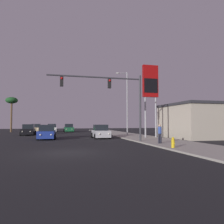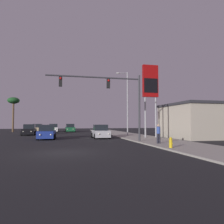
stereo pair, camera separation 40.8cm
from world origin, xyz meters
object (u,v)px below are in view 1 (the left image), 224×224
at_px(car_black, 28,130).
at_px(fire_hydrant, 173,143).
at_px(street_lamp, 126,100).
at_px(traffic_light_mast, 114,93).
at_px(car_silver, 101,132).
at_px(gas_station_sign, 150,85).
at_px(pedestrian_on_sidewalk, 160,133).
at_px(car_tan, 36,128).
at_px(car_white, 52,128).
at_px(palm_tree_far, 12,102).
at_px(car_blue, 47,133).
at_px(car_green, 69,128).

relative_size(car_black, fire_hydrant, 5.70).
bearing_deg(street_lamp, traffic_light_mast, -114.49).
xyz_separation_m(car_silver, fire_hydrant, (2.89, -12.43, -0.27)).
height_order(gas_station_sign, pedestrian_on_sidewalk, gas_station_sign).
bearing_deg(fire_hydrant, car_tan, 111.13).
relative_size(fire_hydrant, pedestrian_on_sidewalk, 0.46).
height_order(car_white, gas_station_sign, gas_station_sign).
relative_size(street_lamp, fire_hydrant, 11.84).
height_order(car_silver, palm_tree_far, palm_tree_far).
relative_size(gas_station_sign, fire_hydrant, 11.84).
bearing_deg(car_black, fire_hydrant, 118.60).
xyz_separation_m(car_black, fire_hydrant, (12.51, -21.73, -0.27)).
distance_m(traffic_light_mast, gas_station_sign, 7.97).
distance_m(car_white, traffic_light_mast, 27.47).
relative_size(car_black, car_tan, 1.00).
height_order(car_silver, traffic_light_mast, traffic_light_mast).
bearing_deg(gas_station_sign, car_blue, 173.16).
height_order(car_silver, car_tan, same).
bearing_deg(car_white, gas_station_sign, 119.36).
bearing_deg(car_blue, car_tan, -79.18).
bearing_deg(car_white, street_lamp, 121.11).
bearing_deg(car_silver, palm_tree_far, -54.31).
distance_m(car_silver, car_tan, 21.50).
bearing_deg(fire_hydrant, gas_station_sign, 74.01).
relative_size(car_white, pedestrian_on_sidewalk, 2.59).
relative_size(traffic_light_mast, palm_tree_far, 1.26).
bearing_deg(traffic_light_mast, car_black, 121.20).
relative_size(car_silver, pedestrian_on_sidewalk, 2.60).
relative_size(car_black, car_green, 1.00).
height_order(car_blue, pedestrian_on_sidewalk, pedestrian_on_sidewalk).
relative_size(traffic_light_mast, fire_hydrant, 11.88).
relative_size(car_silver, street_lamp, 0.48).
height_order(car_blue, gas_station_sign, gas_station_sign).
bearing_deg(car_white, traffic_light_mast, 103.01).
relative_size(car_silver, fire_hydrant, 5.71).
xyz_separation_m(car_tan, fire_hydrant, (12.28, -31.78, -0.27)).
xyz_separation_m(car_green, street_lamp, (7.19, -16.68, 4.36)).
distance_m(street_lamp, gas_station_sign, 4.92).
xyz_separation_m(car_white, gas_station_sign, (12.32, -21.49, 5.86)).
distance_m(car_blue, car_green, 19.82).
bearing_deg(car_silver, car_black, -42.15).
distance_m(traffic_light_mast, pedestrian_on_sidewalk, 5.77).
height_order(street_lamp, gas_station_sign, same).
bearing_deg(car_green, fire_hydrant, 99.19).
distance_m(car_black, street_lamp, 15.93).
relative_size(car_green, car_white, 1.00).
height_order(car_black, street_lamp, street_lamp).
bearing_deg(car_tan, street_lamp, 130.97).
height_order(car_silver, pedestrian_on_sidewalk, pedestrian_on_sidewalk).
height_order(car_silver, gas_station_sign, gas_station_sign).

